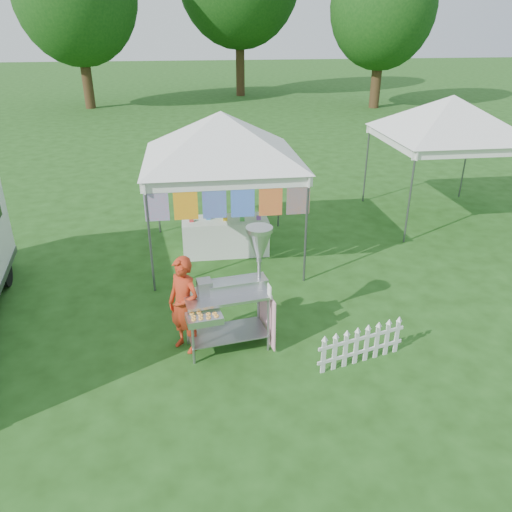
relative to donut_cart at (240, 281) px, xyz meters
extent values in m
plane|color=#1F4513|center=(0.02, -0.15, -1.12)|extent=(120.00, 120.00, 0.00)
cylinder|color=#59595E|center=(-1.40, 1.93, -0.07)|extent=(0.04, 0.04, 2.10)
cylinder|color=#59595E|center=(1.44, 1.93, -0.07)|extent=(0.04, 0.04, 2.10)
cylinder|color=#59595E|center=(-1.40, 4.77, -0.07)|extent=(0.04, 0.04, 2.10)
cylinder|color=#59595E|center=(1.44, 4.77, -0.07)|extent=(0.04, 0.04, 2.10)
cube|color=white|center=(0.02, 1.93, 0.88)|extent=(3.00, 0.03, 0.22)
cube|color=white|center=(0.02, 4.77, 0.88)|extent=(3.00, 0.03, 0.22)
pyramid|color=white|center=(0.02, 3.35, 1.88)|extent=(4.24, 4.24, 0.90)
cylinder|color=#59595E|center=(0.02, 1.93, 0.96)|extent=(3.00, 0.03, 0.03)
cube|color=#37BCCF|center=(-1.23, 1.93, 0.61)|extent=(0.42, 0.01, 0.70)
cube|color=orange|center=(-0.73, 1.93, 0.61)|extent=(0.42, 0.01, 0.70)
cube|color=purple|center=(-0.23, 1.93, 0.61)|extent=(0.42, 0.01, 0.70)
cube|color=#1B35DE|center=(0.27, 1.93, 0.61)|extent=(0.42, 0.01, 0.70)
cube|color=red|center=(0.77, 1.93, 0.61)|extent=(0.42, 0.01, 0.70)
cube|color=#F0580C|center=(1.27, 1.93, 0.61)|extent=(0.42, 0.01, 0.70)
cylinder|color=#59595E|center=(4.10, 3.43, -0.07)|extent=(0.04, 0.04, 2.10)
cylinder|color=#59595E|center=(4.10, 6.27, -0.07)|extent=(0.04, 0.04, 2.10)
cylinder|color=#59595E|center=(6.94, 6.27, -0.07)|extent=(0.04, 0.04, 2.10)
cube|color=white|center=(5.52, 3.43, 0.88)|extent=(3.00, 0.03, 0.22)
cube|color=white|center=(5.52, 6.27, 0.88)|extent=(3.00, 0.03, 0.22)
pyramid|color=white|center=(5.52, 4.85, 1.88)|extent=(4.24, 4.24, 0.90)
cylinder|color=#59595E|center=(5.52, 3.43, 0.96)|extent=(3.00, 0.03, 0.03)
cylinder|color=#3C2715|center=(-5.98, 23.85, 0.86)|extent=(0.56, 0.56, 3.96)
cylinder|color=#3C2715|center=(3.02, 27.85, 1.30)|extent=(0.56, 0.56, 4.84)
cylinder|color=#3C2715|center=(10.02, 21.85, 0.64)|extent=(0.56, 0.56, 3.52)
ellipsoid|color=#225317|center=(10.02, 21.85, 4.08)|extent=(5.60, 5.60, 6.44)
cylinder|color=gray|center=(-0.72, -0.37, -0.66)|extent=(0.05, 0.05, 0.93)
cylinder|color=gray|center=(0.40, -0.19, -0.66)|extent=(0.05, 0.05, 0.93)
cylinder|color=gray|center=(-0.80, 0.15, -0.66)|extent=(0.05, 0.05, 0.93)
cylinder|color=gray|center=(0.32, 0.32, -0.66)|extent=(0.05, 0.05, 0.93)
cube|color=gray|center=(-0.20, -0.02, -0.87)|extent=(1.25, 0.76, 0.02)
cube|color=#B7B7BC|center=(-0.20, -0.02, -0.19)|extent=(1.32, 0.80, 0.04)
cube|color=#B7B7BC|center=(-0.03, 0.06, -0.10)|extent=(0.91, 0.39, 0.15)
cube|color=gray|center=(-0.51, -0.02, -0.06)|extent=(0.24, 0.26, 0.23)
cylinder|color=gray|center=(0.30, 0.11, 0.27)|extent=(0.06, 0.06, 0.93)
cone|color=#B7B7BC|center=(0.30, 0.11, 0.53)|extent=(0.42, 0.42, 0.41)
cylinder|color=#B7B7BC|center=(0.30, 0.11, 0.75)|extent=(0.45, 0.45, 0.06)
cube|color=#B7B7BC|center=(-0.55, -0.47, -0.30)|extent=(0.54, 0.38, 0.10)
cube|color=#FFABC5|center=(0.42, 0.07, -0.66)|extent=(0.14, 0.77, 0.84)
cube|color=white|center=(0.40, -0.22, -0.07)|extent=(0.04, 0.15, 0.19)
imported|color=#B42F16|center=(-0.83, 0.03, -0.36)|extent=(0.66, 0.65, 1.53)
cylinder|color=black|center=(-4.23, 2.50, -0.78)|extent=(0.31, 0.71, 0.69)
cube|color=white|center=(1.09, -0.83, -0.84)|extent=(0.07, 0.04, 0.56)
cube|color=white|center=(1.26, -0.78, -0.84)|extent=(0.07, 0.04, 0.56)
cube|color=white|center=(1.43, -0.74, -0.84)|extent=(0.07, 0.04, 0.56)
cube|color=white|center=(1.61, -0.69, -0.84)|extent=(0.07, 0.04, 0.56)
cube|color=white|center=(1.78, -0.64, -0.84)|extent=(0.07, 0.04, 0.56)
cube|color=white|center=(1.96, -0.59, -0.84)|extent=(0.07, 0.04, 0.56)
cube|color=white|center=(2.13, -0.55, -0.84)|extent=(0.07, 0.04, 0.56)
cube|color=white|center=(2.30, -0.50, -0.84)|extent=(0.07, 0.04, 0.56)
cube|color=white|center=(1.69, -0.67, -0.94)|extent=(1.40, 0.40, 0.05)
cube|color=white|center=(1.69, -0.67, -0.70)|extent=(1.40, 0.40, 0.05)
cube|color=white|center=(0.05, 3.41, -0.74)|extent=(1.80, 0.70, 0.77)
camera|label=1|loc=(-0.63, -6.38, 3.45)|focal=35.00mm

